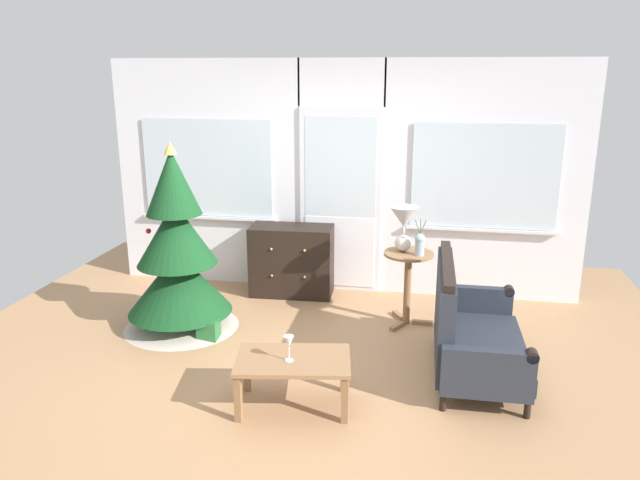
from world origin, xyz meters
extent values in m
plane|color=#AD7F56|center=(0.00, 0.00, 0.00)|extent=(6.76, 6.76, 0.00)
cube|color=white|center=(-1.52, 2.09, 1.27)|extent=(2.15, 0.08, 2.55)
cube|color=white|center=(1.52, 2.09, 1.27)|extent=(2.15, 0.08, 2.55)
cube|color=white|center=(0.00, 2.09, 2.30)|extent=(0.94, 0.08, 0.50)
cube|color=silver|center=(0.00, 2.05, 1.02)|extent=(0.90, 0.05, 2.05)
cube|color=white|center=(0.00, 2.03, 0.45)|extent=(0.78, 0.02, 0.80)
cube|color=silver|center=(0.00, 2.03, 1.40)|extent=(0.78, 0.01, 1.10)
cube|color=silver|center=(-1.52, 2.03, 1.35)|extent=(1.50, 0.01, 1.10)
cube|color=silver|center=(1.52, 2.03, 1.35)|extent=(1.50, 0.01, 1.10)
cube|color=silver|center=(-1.52, 2.02, 0.78)|extent=(1.59, 0.06, 0.03)
cube|color=silver|center=(1.52, 2.02, 0.78)|extent=(1.59, 0.06, 0.03)
cylinder|color=#4C331E|center=(-1.36, 0.71, 0.12)|extent=(0.10, 0.10, 0.24)
cone|color=beige|center=(-1.36, 0.71, 0.05)|extent=(1.11, 1.11, 0.10)
cone|color=#14421E|center=(-1.36, 0.71, 0.47)|extent=(1.00, 1.00, 0.61)
cone|color=#14421E|center=(-1.36, 0.71, 0.95)|extent=(0.76, 0.76, 0.61)
cone|color=#14421E|center=(-1.36, 0.71, 1.44)|extent=(0.52, 0.52, 0.61)
cone|color=#E0BC4C|center=(-1.36, 0.71, 1.75)|extent=(0.12, 0.12, 0.12)
sphere|color=red|center=(-1.66, 0.77, 0.94)|extent=(0.05, 0.05, 0.05)
sphere|color=gold|center=(-1.15, 0.98, 0.56)|extent=(0.05, 0.05, 0.05)
sphere|color=silver|center=(-1.38, 1.08, 0.59)|extent=(0.06, 0.06, 0.06)
sphere|color=#264CB2|center=(-1.53, 0.76, 1.35)|extent=(0.05, 0.05, 0.05)
sphere|color=red|center=(-1.13, 0.97, 0.60)|extent=(0.06, 0.06, 0.06)
cube|color=black|center=(-0.50, 1.79, 0.39)|extent=(0.92, 0.46, 0.78)
sphere|color=tan|center=(-0.67, 1.56, 0.58)|extent=(0.03, 0.03, 0.03)
sphere|color=tan|center=(-0.31, 1.58, 0.58)|extent=(0.03, 0.03, 0.03)
sphere|color=tan|center=(-0.67, 1.56, 0.28)|extent=(0.03, 0.03, 0.03)
sphere|color=tan|center=(-0.31, 1.58, 0.28)|extent=(0.03, 0.03, 0.03)
cylinder|color=black|center=(1.74, -0.36, 0.07)|extent=(0.05, 0.05, 0.14)
cylinder|color=black|center=(1.73, 0.92, 0.07)|extent=(0.05, 0.05, 0.14)
cylinder|color=black|center=(1.14, -0.37, 0.07)|extent=(0.05, 0.05, 0.14)
cylinder|color=black|center=(1.13, 0.91, 0.07)|extent=(0.05, 0.05, 0.14)
cube|color=#282D38|center=(1.44, 0.28, 0.21)|extent=(0.73, 1.23, 0.14)
cube|color=#282D38|center=(1.14, 0.27, 0.59)|extent=(0.13, 1.22, 0.62)
cube|color=black|center=(1.14, 0.27, 0.93)|extent=(0.09, 1.20, 0.06)
cube|color=#282D38|center=(1.44, -0.38, 0.33)|extent=(0.66, 0.10, 0.38)
cylinder|color=black|center=(1.74, -0.38, 0.50)|extent=(0.09, 0.09, 0.09)
cube|color=#282D38|center=(1.43, 0.93, 0.33)|extent=(0.66, 0.10, 0.38)
cylinder|color=black|center=(1.72, 0.93, 0.50)|extent=(0.09, 0.09, 0.09)
cylinder|color=#8E6642|center=(0.80, 1.19, 0.72)|extent=(0.48, 0.48, 0.02)
cylinder|color=#8E6642|center=(0.80, 1.19, 0.35)|extent=(0.07, 0.07, 0.71)
cube|color=#8E6642|center=(0.96, 1.19, 0.02)|extent=(0.20, 0.05, 0.04)
cube|color=#8E6642|center=(0.72, 1.33, 0.02)|extent=(0.14, 0.20, 0.04)
cube|color=#8E6642|center=(0.72, 1.05, 0.02)|extent=(0.14, 0.20, 0.04)
sphere|color=silver|center=(0.74, 1.23, 0.82)|extent=(0.16, 0.16, 0.16)
cylinder|color=silver|center=(0.74, 1.23, 0.94)|extent=(0.02, 0.02, 0.06)
cone|color=silver|center=(0.74, 1.23, 1.07)|extent=(0.28, 0.28, 0.20)
cylinder|color=#99ADBC|center=(0.90, 1.13, 0.81)|extent=(0.09, 0.09, 0.16)
sphere|color=#99ADBC|center=(0.90, 1.13, 0.89)|extent=(0.10, 0.10, 0.10)
cylinder|color=#4C7042|center=(0.88, 1.13, 0.99)|extent=(0.07, 0.01, 0.17)
cylinder|color=#4C7042|center=(0.90, 1.13, 0.99)|extent=(0.01, 0.01, 0.18)
cylinder|color=#4C7042|center=(0.92, 1.13, 0.99)|extent=(0.07, 0.01, 0.17)
cube|color=#8E6642|center=(0.04, -0.50, 0.37)|extent=(0.91, 0.65, 0.03)
cube|color=#8E6642|center=(-0.30, -0.78, 0.18)|extent=(0.05, 0.05, 0.36)
cube|color=#8E6642|center=(0.45, -0.66, 0.18)|extent=(0.05, 0.05, 0.36)
cube|color=#8E6642|center=(-0.37, -0.35, 0.18)|extent=(0.05, 0.05, 0.36)
cube|color=#8E6642|center=(0.38, -0.22, 0.18)|extent=(0.05, 0.05, 0.36)
cylinder|color=silver|center=(0.02, -0.54, 0.39)|extent=(0.06, 0.06, 0.01)
cylinder|color=silver|center=(0.02, -0.54, 0.44)|extent=(0.01, 0.01, 0.10)
cone|color=silver|center=(0.02, -0.54, 0.54)|extent=(0.08, 0.08, 0.09)
cube|color=#266633|center=(-1.00, 0.49, 0.09)|extent=(0.19, 0.17, 0.19)
camera|label=1|loc=(0.98, -4.46, 2.44)|focal=34.13mm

